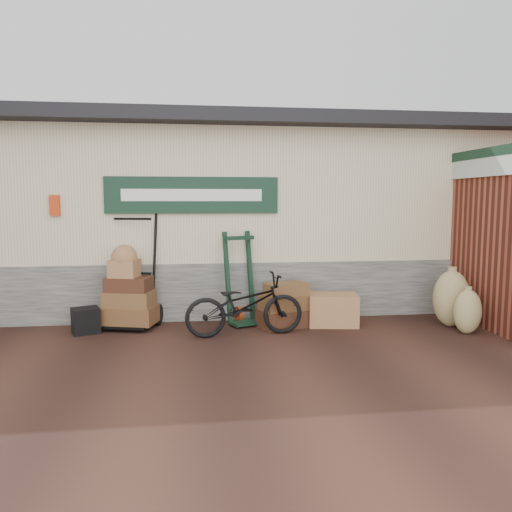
{
  "coord_description": "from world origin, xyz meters",
  "views": [
    {
      "loc": [
        -0.33,
        -6.67,
        1.88
      ],
      "look_at": [
        0.66,
        0.9,
        1.02
      ],
      "focal_mm": 35.0,
      "sensor_mm": 36.0,
      "label": 1
    }
  ],
  "objects_px": {
    "suitcase_stack": "(284,305)",
    "black_trunk": "(86,321)",
    "bicycle": "(245,302)",
    "green_barrow": "(240,278)",
    "wicker_hamper": "(333,310)",
    "porter_trolley": "(134,265)"
  },
  "relations": [
    {
      "from": "suitcase_stack",
      "to": "black_trunk",
      "type": "bearing_deg",
      "value": 179.95
    },
    {
      "from": "black_trunk",
      "to": "bicycle",
      "type": "height_order",
      "value": "bicycle"
    },
    {
      "from": "green_barrow",
      "to": "wicker_hamper",
      "type": "xyz_separation_m",
      "value": [
        1.37,
        -0.27,
        -0.46
      ]
    },
    {
      "from": "green_barrow",
      "to": "black_trunk",
      "type": "relative_size",
      "value": 3.88
    },
    {
      "from": "green_barrow",
      "to": "wicker_hamper",
      "type": "height_order",
      "value": "green_barrow"
    },
    {
      "from": "wicker_hamper",
      "to": "bicycle",
      "type": "relative_size",
      "value": 0.44
    },
    {
      "from": "porter_trolley",
      "to": "wicker_hamper",
      "type": "bearing_deg",
      "value": 8.02
    },
    {
      "from": "black_trunk",
      "to": "porter_trolley",
      "type": "bearing_deg",
      "value": 29.24
    },
    {
      "from": "porter_trolley",
      "to": "green_barrow",
      "type": "height_order",
      "value": "porter_trolley"
    },
    {
      "from": "wicker_hamper",
      "to": "black_trunk",
      "type": "distance_m",
      "value": 3.6
    },
    {
      "from": "suitcase_stack",
      "to": "porter_trolley",
      "type": "bearing_deg",
      "value": 170.64
    },
    {
      "from": "black_trunk",
      "to": "bicycle",
      "type": "xyz_separation_m",
      "value": [
        2.22,
        -0.42,
        0.3
      ]
    },
    {
      "from": "bicycle",
      "to": "green_barrow",
      "type": "bearing_deg",
      "value": -6.02
    },
    {
      "from": "suitcase_stack",
      "to": "bicycle",
      "type": "distance_m",
      "value": 0.78
    },
    {
      "from": "suitcase_stack",
      "to": "wicker_hamper",
      "type": "height_order",
      "value": "suitcase_stack"
    },
    {
      "from": "porter_trolley",
      "to": "bicycle",
      "type": "xyz_separation_m",
      "value": [
        1.57,
        -0.78,
        -0.43
      ]
    },
    {
      "from": "suitcase_stack",
      "to": "black_trunk",
      "type": "relative_size",
      "value": 2.08
    },
    {
      "from": "black_trunk",
      "to": "bicycle",
      "type": "bearing_deg",
      "value": -10.76
    },
    {
      "from": "porter_trolley",
      "to": "green_barrow",
      "type": "distance_m",
      "value": 1.6
    },
    {
      "from": "green_barrow",
      "to": "suitcase_stack",
      "type": "bearing_deg",
      "value": -43.71
    },
    {
      "from": "porter_trolley",
      "to": "bicycle",
      "type": "bearing_deg",
      "value": -11.15
    },
    {
      "from": "green_barrow",
      "to": "black_trunk",
      "type": "height_order",
      "value": "green_barrow"
    }
  ]
}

